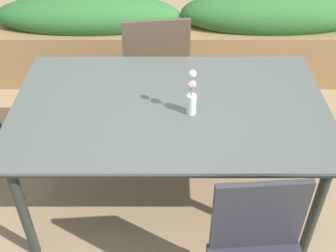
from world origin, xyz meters
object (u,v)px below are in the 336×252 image
object	(u,v)px
flower_vase	(190,96)
chair_far_side	(154,63)
planter_box	(180,37)
dining_table	(168,113)

from	to	relation	value
flower_vase	chair_far_side	bearing A→B (deg)	103.42
flower_vase	planter_box	bearing A→B (deg)	90.07
flower_vase	planter_box	world-z (taller)	flower_vase
dining_table	planter_box	size ratio (longest dim) A/B	0.50
dining_table	flower_vase	size ratio (longest dim) A/B	6.51
chair_far_side	planter_box	xyz separation A→B (m)	(0.22, 0.68, -0.13)
dining_table	chair_far_side	world-z (taller)	chair_far_side
planter_box	chair_far_side	bearing A→B (deg)	-108.16
chair_far_side	planter_box	bearing A→B (deg)	64.92
dining_table	flower_vase	xyz separation A→B (m)	(0.12, -0.08, 0.17)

